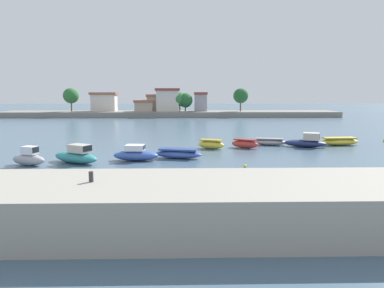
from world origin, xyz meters
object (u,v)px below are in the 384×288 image
at_px(moored_boat_7, 269,142).
at_px(moored_boat_9, 339,141).
at_px(moored_boat_5, 211,144).
at_px(moored_boat_6, 245,144).
at_px(moored_boat_2, 76,156).
at_px(mooring_buoy_0, 245,166).
at_px(mooring_buoy_2, 352,174).
at_px(mooring_buoy_1, 384,140).
at_px(mooring_bollard, 91,177).
at_px(moored_boat_4, 178,154).
at_px(moored_boat_8, 307,142).
at_px(moored_boat_1, 29,158).
at_px(moored_boat_3, 136,154).

xyz_separation_m(moored_boat_7, moored_boat_9, (9.14, -0.34, 0.06)).
distance_m(moored_boat_7, moored_boat_9, 9.14).
relative_size(moored_boat_5, moored_boat_6, 1.01).
xyz_separation_m(moored_boat_2, moored_boat_5, (13.86, 8.44, -0.15)).
distance_m(mooring_buoy_0, mooring_buoy_2, 8.91).
height_order(mooring_buoy_0, mooring_buoy_1, mooring_buoy_1).
distance_m(moored_boat_5, moored_boat_9, 17.25).
distance_m(mooring_bollard, moored_boat_6, 28.29).
height_order(moored_boat_4, moored_boat_6, moored_boat_6).
bearing_deg(moored_boat_2, mooring_buoy_2, 16.62).
height_order(moored_boat_2, moored_boat_5, moored_boat_2).
relative_size(moored_boat_8, mooring_buoy_2, 14.70).
distance_m(mooring_bollard, moored_boat_5, 26.30).
relative_size(moored_boat_1, moored_boat_9, 0.70).
height_order(moored_boat_6, moored_boat_7, moored_boat_6).
bearing_deg(moored_boat_1, moored_boat_5, 46.32).
bearing_deg(moored_boat_9, mooring_buoy_1, 16.97).
bearing_deg(moored_boat_3, moored_boat_1, -162.87).
height_order(moored_boat_1, moored_boat_8, moored_boat_1).
bearing_deg(mooring_buoy_1, moored_boat_2, -160.09).
bearing_deg(moored_boat_7, moored_boat_8, -9.60).
bearing_deg(moored_boat_4, moored_boat_6, 52.08).
xyz_separation_m(moored_boat_1, moored_boat_4, (14.08, 3.30, -0.20)).
height_order(moored_boat_1, moored_boat_9, moored_boat_1).
height_order(moored_boat_4, mooring_buoy_0, moored_boat_4).
distance_m(moored_boat_4, moored_boat_8, 17.69).
relative_size(mooring_bollard, moored_boat_4, 0.10).
bearing_deg(moored_boat_1, moored_boat_2, 32.63).
xyz_separation_m(moored_boat_5, moored_boat_9, (17.06, 2.54, -0.06)).
relative_size(mooring_bollard, moored_boat_2, 0.09).
bearing_deg(moored_boat_6, moored_boat_5, -144.39).
relative_size(moored_boat_3, moored_boat_4, 0.90).
bearing_deg(moored_boat_6, moored_boat_3, -118.57).
height_order(moored_boat_8, mooring_buoy_2, moored_boat_8).
distance_m(mooring_bollard, moored_boat_7, 32.14).
height_order(moored_boat_1, moored_boat_3, moored_boat_1).
bearing_deg(mooring_buoy_2, mooring_buoy_0, 158.41).
bearing_deg(moored_boat_1, moored_boat_6, 42.58).
bearing_deg(mooring_bollard, moored_boat_5, 72.38).
distance_m(mooring_bollard, mooring_buoy_2, 21.49).
height_order(moored_boat_3, moored_boat_7, moored_boat_3).
bearing_deg(mooring_buoy_0, moored_boat_6, 80.18).
distance_m(moored_boat_7, mooring_buoy_1, 17.18).
height_order(mooring_bollard, moored_boat_2, mooring_bollard).
bearing_deg(moored_boat_7, moored_boat_4, -129.43).
height_order(moored_boat_3, moored_boat_6, moored_boat_3).
distance_m(moored_boat_8, mooring_buoy_1, 13.46).
bearing_deg(mooring_buoy_1, moored_boat_5, -167.32).
relative_size(moored_boat_2, moored_boat_3, 1.19).
xyz_separation_m(moored_boat_6, mooring_buoy_1, (20.62, 5.15, -0.34)).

